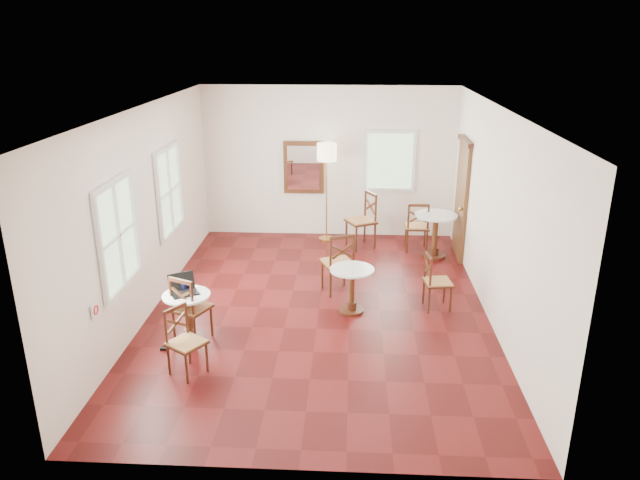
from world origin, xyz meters
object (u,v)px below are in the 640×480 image
Objects in this scene: chair_mid_a at (338,263)px; mouse at (182,291)px; chair_back_b at (362,220)px; power_adapter at (164,349)px; cafe_table_mid at (352,285)px; floor_lamp at (327,159)px; chair_back_a at (417,226)px; laptop at (183,288)px; chair_near_b at (185,342)px; chair_near_a at (190,308)px; cafe_table_back at (435,231)px; chair_mid_b at (436,282)px; navy_mug at (185,287)px; cafe_table_near at (188,312)px; water_glass at (177,289)px.

chair_mid_a reaches higher than mouse.
power_adapter is at bearing -60.67° from chair_back_b.
floor_lamp is (-0.52, 3.21, 1.22)m from cafe_table_mid.
chair_back_a reaches higher than cafe_table_mid.
chair_mid_a is at bearing 7.07° from laptop.
chair_near_b is at bearing -138.20° from cafe_table_mid.
floor_lamp reaches higher than chair_near_a.
floor_lamp is at bearing 157.52° from cafe_table_back.
chair_back_a reaches higher than chair_near_a.
chair_near_b is 0.99× the size of chair_mid_b.
chair_near_b reaches higher than mouse.
chair_near_a is 7.55× the size of navy_mug.
laptop is (-2.44, -3.74, 0.20)m from chair_back_b.
chair_near_a reaches higher than power_adapter.
cafe_table_back is 0.95× the size of chair_near_b.
chair_near_a reaches higher than navy_mug.
cafe_table_mid is 0.74m from chair_mid_a.
chair_back_b is at bearing 86.19° from cafe_table_mid.
cafe_table_mid is 2.82m from cafe_table_back.
chair_back_b is at bearing 57.88° from cafe_table_near.
laptop is at bearing -6.60° from chair_near_a.
chair_mid_b is (3.28, 1.99, 0.00)m from chair_near_b.
cafe_table_back reaches higher than water_glass.
chair_mid_b is 3.71m from floor_lamp.
cafe_table_back is 2.19m from chair_mid_b.
chair_near_a is at bearing 10.66° from cafe_table_near.
chair_mid_b is at bearing -13.85° from laptop.
chair_near_b is 8.66× the size of power_adapter.
laptop reaches higher than mouse.
floor_lamp reaches higher than power_adapter.
cafe_table_mid is 2.42m from navy_mug.
cafe_table_near is 2.41m from cafe_table_mid.
floor_lamp is (-0.70, 0.38, 1.11)m from chair_back_b.
chair_near_b is at bearing -53.30° from chair_back_b.
laptop is (-3.48, -3.59, 0.25)m from chair_back_a.
power_adapter is (-0.12, -0.36, -0.70)m from water_glass.
chair_mid_b is 3.68m from navy_mug.
chair_near_a is (-3.69, -3.33, -0.04)m from cafe_table_back.
chair_near_a is 0.28m from laptop.
chair_back_a is 2.14× the size of laptop.
mouse is (-2.28, -0.91, 0.26)m from cafe_table_mid.
floor_lamp reaches higher than mouse.
laptop reaches higher than chair_near_b.
cafe_table_back is at bearing 57.27° from cafe_table_mid.
laptop is at bearing 131.00° from cafe_table_near.
cafe_table_near is 0.78× the size of chair_mid_b.
chair_mid_b is at bearing -24.68° from chair_near_b.
navy_mug is at bearing 64.92° from power_adapter.
navy_mug is at bearing 56.39° from laptop.
cafe_table_near is 0.66× the size of chair_mid_a.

